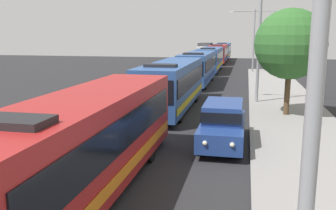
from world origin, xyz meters
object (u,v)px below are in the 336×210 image
Objects in this scene: box_truck_oncoming at (205,51)px; bus_middle at (198,67)px; streetlamp_mid at (259,34)px; streetlamp_far at (254,33)px; roadside_tree at (290,44)px; white_suv at (223,122)px; bus_rear at (218,53)px; bus_lead at (86,141)px; bus_fourth_in_line at (210,59)px; bus_tail_end at (223,50)px; bus_second_in_line at (172,84)px.

bus_middle is at bearing -84.67° from box_truck_oncoming.
streetlamp_mid is at bearing -59.74° from bus_middle.
roadside_tree is (1.62, -25.51, -0.66)m from streetlamp_far.
white_suv is at bearing -117.53° from roadside_tree.
bus_rear is at bearing 90.00° from bus_middle.
roadside_tree reaches higher than bus_lead.
bus_middle is 1.48× the size of box_truck_oncoming.
bus_fourth_in_line reaches higher than box_truck_oncoming.
bus_fourth_in_line is at bearing -90.00° from bus_tail_end.
bus_fourth_in_line is at bearing 90.00° from bus_lead.
bus_rear is (-0.00, 51.90, -0.00)m from bus_lead.
roadside_tree is (7.02, -39.51, 2.57)m from bus_rear.
roadside_tree is at bearing -86.37° from streetlamp_far.
bus_fourth_in_line is 26.84m from roadside_tree.
bus_fourth_in_line is at bearing -81.75° from box_truck_oncoming.
white_suv is (3.70, -58.15, -0.66)m from bus_tail_end.
box_truck_oncoming is at bearing 110.68° from streetlamp_far.
bus_tail_end is 48.25m from streetlamp_mid.
bus_rear is at bearing -90.00° from bus_tail_end.
white_suv is at bearing -79.29° from bus_middle.
bus_fourth_in_line is at bearing -90.00° from bus_rear.
roadside_tree is at bearing 60.46° from bus_lead.
bus_tail_end is at bearing 97.72° from roadside_tree.
bus_rear is 0.86× the size of bus_tail_end.
bus_lead and bus_middle have the same top height.
bus_middle is (-0.00, 25.57, -0.00)m from bus_lead.
bus_tail_end is 1.69× the size of box_truck_oncoming.
streetlamp_far reaches higher than roadside_tree.
bus_rear is (-0.00, 38.79, -0.00)m from bus_second_in_line.
roadside_tree is at bearing -78.00° from box_truck_oncoming.
streetlamp_far is at bearing -68.92° from bus_rear.
box_truck_oncoming is (-3.30, 35.37, 0.01)m from bus_middle.
streetlamp_far is (1.70, 31.88, 3.89)m from white_suv.
bus_tail_end is 27.02m from streetlamp_far.
box_truck_oncoming is at bearing 95.33° from bus_middle.
bus_fourth_in_line is at bearing 90.00° from bus_second_in_line.
streetlamp_far is 1.25× the size of roadside_tree.
roadside_tree is (3.32, 6.37, 3.22)m from white_suv.
roadside_tree is at bearing -82.28° from bus_tail_end.
bus_second_in_line and bus_rear have the same top height.
streetlamp_far is (5.40, -26.28, 3.23)m from bus_tail_end.
bus_second_in_line is 0.90× the size of bus_tail_end.
bus_tail_end is (0.00, 51.06, 0.00)m from bus_second_in_line.
box_truck_oncoming is (-7.00, 54.93, 0.67)m from white_suv.
bus_middle and bus_rear have the same top height.
roadside_tree reaches higher than white_suv.
bus_second_in_line is at bearing -86.05° from box_truck_oncoming.
white_suv is at bearing -62.46° from bus_second_in_line.
streetlamp_mid is at bearing -78.97° from box_truck_oncoming.
streetlamp_far is (0.00, 21.57, 0.09)m from streetlamp_mid.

